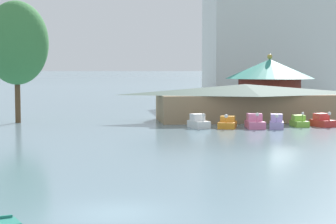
# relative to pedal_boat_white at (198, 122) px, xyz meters

# --- Properties ---
(ground_plane) EXTENTS (2000.00, 2000.00, 0.00)m
(ground_plane) POSITION_rel_pedal_boat_white_xyz_m (-9.77, -33.47, -0.55)
(ground_plane) COLOR slate
(pedal_boat_white) EXTENTS (2.08, 2.88, 1.54)m
(pedal_boat_white) POSITION_rel_pedal_boat_white_xyz_m (0.00, 0.00, 0.00)
(pedal_boat_white) COLOR white
(pedal_boat_white) RESTS_ON ground
(pedal_boat_orange) EXTENTS (2.48, 3.08, 1.48)m
(pedal_boat_orange) POSITION_rel_pedal_boat_white_xyz_m (2.87, -0.58, -0.07)
(pedal_boat_orange) COLOR orange
(pedal_boat_orange) RESTS_ON ground
(pedal_boat_pink) EXTENTS (1.91, 2.93, 1.64)m
(pedal_boat_pink) POSITION_rel_pedal_boat_white_xyz_m (5.57, -1.09, 0.02)
(pedal_boat_pink) COLOR pink
(pedal_boat_pink) RESTS_ON ground
(pedal_boat_lavender) EXTENTS (1.99, 2.59, 1.52)m
(pedal_boat_lavender) POSITION_rel_pedal_boat_white_xyz_m (7.63, -1.72, 0.02)
(pedal_boat_lavender) COLOR #B299D8
(pedal_boat_lavender) RESTS_ON ground
(pedal_boat_lime) EXTENTS (1.39, 2.31, 1.58)m
(pedal_boat_lime) POSITION_rel_pedal_boat_white_xyz_m (10.61, -0.05, -0.08)
(pedal_boat_lime) COLOR #8CCC3F
(pedal_boat_lime) RESTS_ON ground
(pedal_boat_red) EXTENTS (2.20, 2.74, 1.59)m
(pedal_boat_red) POSITION_rel_pedal_boat_white_xyz_m (12.97, -0.43, -0.01)
(pedal_boat_red) COLOR red
(pedal_boat_red) RESTS_ON ground
(boathouse) EXTENTS (21.33, 8.67, 4.20)m
(boathouse) POSITION_rel_pedal_boat_white_xyz_m (6.76, 7.16, 1.64)
(boathouse) COLOR #9E7F5B
(boathouse) RESTS_ON ground
(green_roof_pavilion) EXTENTS (12.04, 12.04, 7.92)m
(green_roof_pavilion) POSITION_rel_pedal_boat_white_xyz_m (13.33, 18.81, 3.69)
(green_roof_pavilion) COLOR #993328
(green_roof_pavilion) RESTS_ON ground
(shoreline_tree_tall_left) EXTENTS (6.94, 6.94, 13.38)m
(shoreline_tree_tall_left) POSITION_rel_pedal_boat_white_xyz_m (-18.80, 7.88, 8.22)
(shoreline_tree_tall_left) COLOR brown
(shoreline_tree_tall_left) RESTS_ON ground
(background_building_block) EXTENTS (22.00, 12.87, 20.64)m
(background_building_block) POSITION_rel_pedal_boat_white_xyz_m (21.07, 45.20, 9.79)
(background_building_block) COLOR silver
(background_building_block) RESTS_ON ground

